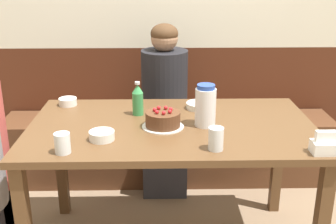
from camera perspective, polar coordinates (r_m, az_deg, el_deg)
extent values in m
cube|color=#4C2314|center=(3.25, -0.06, 0.48)|extent=(4.80, 0.04, 0.95)
cube|color=#56331E|center=(3.14, 0.03, -4.96)|extent=(2.38, 0.38, 0.48)
cube|color=brown|center=(2.18, 0.51, -2.11)|extent=(1.47, 0.85, 0.03)
cube|color=brown|center=(2.74, -14.30, -6.59)|extent=(0.06, 0.06, 0.72)
cube|color=brown|center=(2.78, 14.62, -6.31)|extent=(0.06, 0.06, 0.72)
cylinder|color=white|center=(2.14, -0.69, -1.97)|extent=(0.21, 0.21, 0.01)
cylinder|color=#56331E|center=(2.12, -0.69, -0.95)|extent=(0.18, 0.18, 0.08)
sphere|color=red|center=(2.11, -1.82, 0.31)|extent=(0.02, 0.02, 0.02)
sphere|color=red|center=(2.08, -1.53, 0.00)|extent=(0.02, 0.02, 0.02)
sphere|color=red|center=(2.07, -0.60, -0.12)|extent=(0.02, 0.02, 0.02)
sphere|color=red|center=(2.08, 0.25, 0.06)|extent=(0.02, 0.02, 0.02)
sphere|color=red|center=(2.12, 0.37, 0.38)|extent=(0.02, 0.02, 0.02)
sphere|color=red|center=(2.14, -0.31, 0.61)|extent=(0.02, 0.02, 0.02)
sphere|color=red|center=(2.14, -1.27, 0.58)|extent=(0.02, 0.02, 0.02)
cylinder|color=white|center=(2.13, 5.08, 0.63)|extent=(0.11, 0.11, 0.19)
cylinder|color=#28479E|center=(2.10, 5.17, 3.43)|extent=(0.09, 0.09, 0.02)
cylinder|color=#388E4C|center=(2.29, -4.10, 1.12)|extent=(0.06, 0.06, 0.12)
cone|color=#388E4C|center=(2.27, -4.15, 3.18)|extent=(0.06, 0.06, 0.05)
cylinder|color=silver|center=(2.26, -4.17, 3.94)|extent=(0.03, 0.03, 0.01)
cube|color=white|center=(1.96, 20.40, -4.52)|extent=(0.11, 0.08, 0.05)
cube|color=white|center=(1.94, 20.58, -3.10)|extent=(0.09, 0.03, 0.05)
cylinder|color=white|center=(2.52, -13.41, 1.37)|extent=(0.10, 0.10, 0.04)
cylinder|color=white|center=(2.41, 4.25, 0.87)|extent=(0.15, 0.15, 0.03)
cylinder|color=white|center=(2.00, -8.95, -3.16)|extent=(0.12, 0.12, 0.04)
cylinder|color=silver|center=(1.88, 6.51, -3.62)|extent=(0.07, 0.07, 0.10)
cylinder|color=silver|center=(1.89, -14.11, -4.12)|extent=(0.07, 0.07, 0.09)
cube|color=#33333D|center=(3.01, -0.44, -6.35)|extent=(0.30, 0.34, 0.45)
cylinder|color=black|center=(2.83, -0.47, 2.83)|extent=(0.31, 0.31, 0.55)
sphere|color=#A87A5B|center=(2.74, -0.49, 9.94)|extent=(0.17, 0.17, 0.17)
ellipsoid|color=#4C331E|center=(2.74, -0.49, 10.57)|extent=(0.18, 0.18, 0.13)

